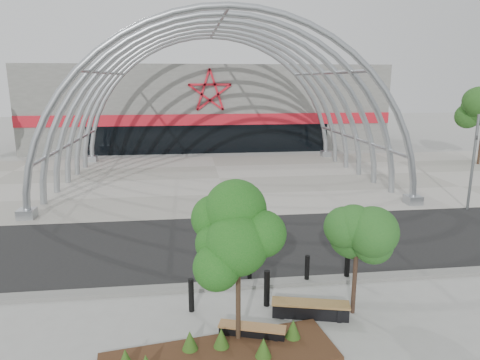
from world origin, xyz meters
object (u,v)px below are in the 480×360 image
bench_0 (252,332)px  street_tree_0 (238,239)px  signal_pole (473,161)px  bench_1 (310,310)px  street_tree_1 (358,224)px  bollard_2 (267,288)px

bench_0 → street_tree_0: bearing=-165.9°
signal_pole → bench_1: 14.51m
street_tree_0 → bench_1: size_ratio=1.75×
street_tree_1 → bench_0: street_tree_1 is taller
street_tree_0 → street_tree_1: size_ratio=1.04×
street_tree_1 → bench_1: bearing=-176.7°
signal_pole → bollard_2: bearing=-145.9°
street_tree_1 → bench_0: (-3.11, -0.91, -2.55)m
street_tree_0 → bench_0: bearing=14.1°
street_tree_0 → bench_1: (2.19, 0.93, -2.62)m
street_tree_1 → bench_1: (-1.30, -0.07, -2.50)m
bench_0 → bench_1: bearing=24.7°
street_tree_0 → bench_0: (0.38, 0.09, -2.66)m
bench_0 → street_tree_1: bearing=16.2°
bench_1 → street_tree_0: bearing=-157.0°
signal_pole → bench_0: size_ratio=2.76×
bench_0 → bench_1: 1.99m
signal_pole → bench_0: (-12.90, -9.89, -2.42)m
street_tree_0 → bench_1: 3.53m
bench_0 → bollard_2: 1.79m
street_tree_1 → bench_1: street_tree_1 is taller
bollard_2 → signal_pole: bearing=34.1°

